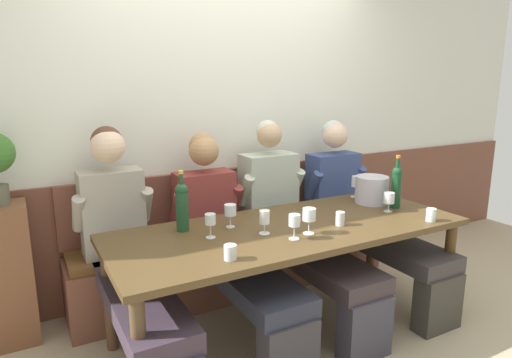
# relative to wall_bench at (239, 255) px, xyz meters

# --- Properties ---
(ground_plane) EXTENTS (6.80, 6.80, 0.02)m
(ground_plane) POSITION_rel_wall_bench_xyz_m (0.00, -0.83, -0.29)
(ground_plane) COLOR tan
(ground_plane) RESTS_ON ground
(room_wall_back) EXTENTS (6.80, 0.08, 2.80)m
(room_wall_back) POSITION_rel_wall_bench_xyz_m (0.00, 0.26, 1.12)
(room_wall_back) COLOR silver
(room_wall_back) RESTS_ON ground
(wood_wainscot_panel) EXTENTS (6.80, 0.03, 0.93)m
(wood_wainscot_panel) POSITION_rel_wall_bench_xyz_m (0.00, 0.21, 0.19)
(wood_wainscot_panel) COLOR brown
(wood_wainscot_panel) RESTS_ON ground
(wall_bench) EXTENTS (2.54, 0.42, 0.94)m
(wall_bench) POSITION_rel_wall_bench_xyz_m (0.00, 0.00, 0.00)
(wall_bench) COLOR brown
(wall_bench) RESTS_ON ground
(dining_table) EXTENTS (2.24, 0.88, 0.73)m
(dining_table) POSITION_rel_wall_bench_xyz_m (0.00, -0.72, 0.38)
(dining_table) COLOR #4B371D
(dining_table) RESTS_ON ground
(person_center_right_seat) EXTENTS (0.50, 1.32, 1.34)m
(person_center_right_seat) POSITION_rel_wall_bench_xyz_m (-0.93, -0.37, 0.37)
(person_center_right_seat) COLOR #2D303F
(person_center_right_seat) RESTS_ON ground
(person_center_left_seat) EXTENTS (0.52, 1.32, 1.26)m
(person_center_left_seat) POSITION_rel_wall_bench_xyz_m (-0.28, -0.39, 0.33)
(person_center_left_seat) COLOR #323035
(person_center_left_seat) RESTS_ON ground
(person_right_seat) EXTENTS (0.53, 1.33, 1.32)m
(person_right_seat) POSITION_rel_wall_bench_xyz_m (0.25, -0.36, 0.35)
(person_right_seat) COLOR #383541
(person_right_seat) RESTS_ON ground
(person_left_seat) EXTENTS (0.54, 1.32, 1.29)m
(person_left_seat) POSITION_rel_wall_bench_xyz_m (0.88, -0.38, 0.34)
(person_left_seat) COLOR #37342F
(person_left_seat) RESTS_ON ground
(ice_bucket) EXTENTS (0.24, 0.24, 0.20)m
(ice_bucket) POSITION_rel_wall_bench_xyz_m (0.82, -0.55, 0.55)
(ice_bucket) COLOR #B8B4C3
(ice_bucket) RESTS_ON dining_table
(wine_bottle_amber_mid) EXTENTS (0.08, 0.08, 0.37)m
(wine_bottle_amber_mid) POSITION_rel_wall_bench_xyz_m (-0.61, -0.47, 0.61)
(wine_bottle_amber_mid) COLOR #1C4325
(wine_bottle_amber_mid) RESTS_ON dining_table
(wine_bottle_clear_water) EXTENTS (0.07, 0.07, 0.38)m
(wine_bottle_clear_water) POSITION_rel_wall_bench_xyz_m (0.88, -0.73, 0.61)
(wine_bottle_clear_water) COLOR #143D21
(wine_bottle_clear_water) RESTS_ON dining_table
(wine_glass_mid_left) EXTENTS (0.07, 0.07, 0.15)m
(wine_glass_mid_left) POSITION_rel_wall_bench_xyz_m (-0.10, -0.92, 0.55)
(wine_glass_mid_left) COLOR silver
(wine_glass_mid_left) RESTS_ON dining_table
(wine_glass_by_bottle) EXTENTS (0.06, 0.06, 0.14)m
(wine_glass_by_bottle) POSITION_rel_wall_bench_xyz_m (-0.51, -0.67, 0.55)
(wine_glass_by_bottle) COLOR silver
(wine_glass_by_bottle) RESTS_ON dining_table
(wine_glass_near_bucket) EXTENTS (0.08, 0.08, 0.16)m
(wine_glass_near_bucket) POSITION_rel_wall_bench_xyz_m (0.02, -0.89, 0.56)
(wine_glass_near_bucket) COLOR silver
(wine_glass_near_bucket) RESTS_ON dining_table
(wine_glass_center_front) EXTENTS (0.07, 0.07, 0.17)m
(wine_glass_center_front) POSITION_rel_wall_bench_xyz_m (0.83, -0.37, 0.57)
(wine_glass_center_front) COLOR silver
(wine_glass_center_front) RESTS_ON dining_table
(wine_glass_mid_right) EXTENTS (0.08, 0.08, 0.13)m
(wine_glass_mid_right) POSITION_rel_wall_bench_xyz_m (0.77, -0.78, 0.54)
(wine_glass_mid_right) COLOR silver
(wine_glass_mid_right) RESTS_ON dining_table
(wine_glass_left_end) EXTENTS (0.07, 0.07, 0.15)m
(wine_glass_left_end) POSITION_rel_wall_bench_xyz_m (-0.33, -0.55, 0.55)
(wine_glass_left_end) COLOR silver
(wine_glass_left_end) RESTS_ON dining_table
(wine_glass_center_rear) EXTENTS (0.07, 0.07, 0.14)m
(wine_glass_center_rear) POSITION_rel_wall_bench_xyz_m (-0.21, -0.76, 0.54)
(wine_glass_center_rear) COLOR silver
(wine_glass_center_rear) RESTS_ON dining_table
(water_tumbler_right) EXTENTS (0.07, 0.07, 0.08)m
(water_tumbler_right) POSITION_rel_wall_bench_xyz_m (-0.55, -1.01, 0.49)
(water_tumbler_right) COLOR silver
(water_tumbler_right) RESTS_ON dining_table
(water_tumbler_center) EXTENTS (0.06, 0.06, 0.09)m
(water_tumbler_center) POSITION_rel_wall_bench_xyz_m (0.28, -0.85, 0.49)
(water_tumbler_center) COLOR silver
(water_tumbler_center) RESTS_ON dining_table
(water_tumbler_left) EXTENTS (0.06, 0.06, 0.08)m
(water_tumbler_left) POSITION_rel_wall_bench_xyz_m (0.85, -1.07, 0.49)
(water_tumbler_left) COLOR silver
(water_tumbler_left) RESTS_ON dining_table
(corner_pedestal) EXTENTS (0.28, 0.28, 0.90)m
(corner_pedestal) POSITION_rel_wall_bench_xyz_m (-1.57, 0.03, 0.17)
(corner_pedestal) COLOR brown
(corner_pedestal) RESTS_ON ground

